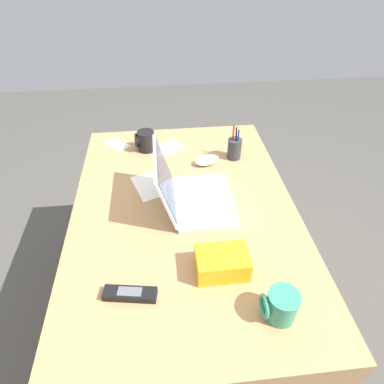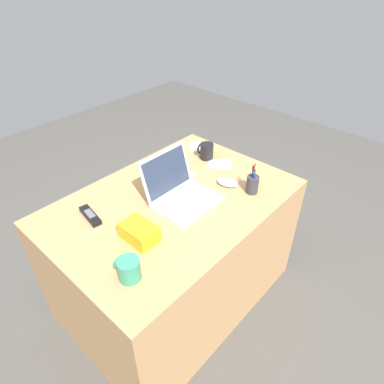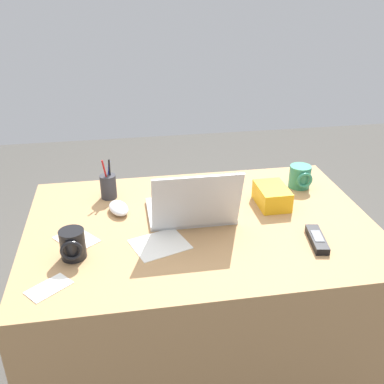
% 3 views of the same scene
% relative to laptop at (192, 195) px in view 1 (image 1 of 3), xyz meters
% --- Properties ---
extents(ground_plane, '(6.00, 6.00, 0.00)m').
position_rel_laptop_xyz_m(ground_plane, '(-0.03, 0.03, -0.77)').
color(ground_plane, '#4C4944').
extents(desk, '(1.24, 0.86, 0.73)m').
position_rel_laptop_xyz_m(desk, '(-0.03, 0.03, -0.41)').
color(desk, tan).
rests_on(desk, ground).
extents(laptop, '(0.31, 0.29, 0.23)m').
position_rel_laptop_xyz_m(laptop, '(0.00, 0.00, 0.00)').
color(laptop, silver).
rests_on(laptop, desk).
extents(computer_mouse, '(0.10, 0.13, 0.04)m').
position_rel_laptop_xyz_m(computer_mouse, '(0.26, -0.10, -0.03)').
color(computer_mouse, white).
rests_on(computer_mouse, desk).
extents(coffee_mug_white, '(0.09, 0.10, 0.09)m').
position_rel_laptop_xyz_m(coffee_mug_white, '(-0.49, -0.19, -0.00)').
color(coffee_mug_white, '#338C6B').
rests_on(coffee_mug_white, desk).
extents(coffee_mug_tall, '(0.08, 0.09, 0.10)m').
position_rel_laptop_xyz_m(coffee_mug_tall, '(0.41, 0.18, 0.00)').
color(coffee_mug_tall, black).
rests_on(coffee_mug_tall, desk).
extents(cordless_phone, '(0.07, 0.16, 0.03)m').
position_rel_laptop_xyz_m(cordless_phone, '(-0.39, 0.22, -0.03)').
color(cordless_phone, black).
rests_on(cordless_phone, desk).
extents(pen_holder, '(0.06, 0.06, 0.16)m').
position_rel_laptop_xyz_m(pen_holder, '(0.30, -0.23, 0.00)').
color(pen_holder, '#333338').
rests_on(pen_holder, desk).
extents(snack_bag, '(0.11, 0.16, 0.08)m').
position_rel_laptop_xyz_m(snack_bag, '(-0.32, -0.06, -0.01)').
color(snack_bag, '#F2AD19').
rests_on(snack_bag, desk).
extents(paper_note_near_laptop, '(0.14, 0.13, 0.00)m').
position_rel_laptop_xyz_m(paper_note_near_laptop, '(0.47, 0.32, -0.05)').
color(paper_note_near_laptop, white).
rests_on(paper_note_near_laptop, desk).
extents(paper_note_left, '(0.21, 0.20, 0.00)m').
position_rel_laptop_xyz_m(paper_note_left, '(0.13, 0.15, -0.05)').
color(paper_note_left, white).
rests_on(paper_note_left, desk).
extents(paper_note_right, '(0.17, 0.17, 0.00)m').
position_rel_laptop_xyz_m(paper_note_right, '(0.41, 0.07, -0.05)').
color(paper_note_right, white).
rests_on(paper_note_right, desk).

